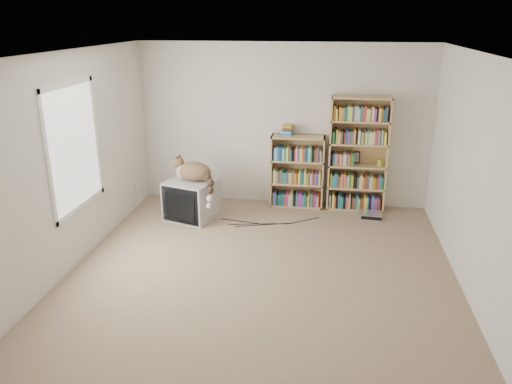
# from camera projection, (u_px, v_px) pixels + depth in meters

# --- Properties ---
(floor) EXTENTS (4.50, 5.00, 0.01)m
(floor) POSITION_uv_depth(u_px,v_px,m) (261.00, 275.00, 5.81)
(floor) COLOR gray
(floor) RESTS_ON ground
(wall_back) EXTENTS (4.50, 0.02, 2.50)m
(wall_back) POSITION_uv_depth(u_px,v_px,m) (283.00, 126.00, 7.72)
(wall_back) COLOR beige
(wall_back) RESTS_ON floor
(wall_front) EXTENTS (4.50, 0.02, 2.50)m
(wall_front) POSITION_uv_depth(u_px,v_px,m) (205.00, 293.00, 3.06)
(wall_front) COLOR beige
(wall_front) RESTS_ON floor
(wall_left) EXTENTS (0.02, 5.00, 2.50)m
(wall_left) POSITION_uv_depth(u_px,v_px,m) (66.00, 165.00, 5.70)
(wall_left) COLOR beige
(wall_left) RESTS_ON floor
(wall_right) EXTENTS (0.02, 5.00, 2.50)m
(wall_right) POSITION_uv_depth(u_px,v_px,m) (479.00, 183.00, 5.08)
(wall_right) COLOR beige
(wall_right) RESTS_ON floor
(ceiling) EXTENTS (4.50, 5.00, 0.02)m
(ceiling) POSITION_uv_depth(u_px,v_px,m) (261.00, 54.00, 4.97)
(ceiling) COLOR white
(ceiling) RESTS_ON wall_back
(window) EXTENTS (0.02, 1.22, 1.52)m
(window) POSITION_uv_depth(u_px,v_px,m) (74.00, 148.00, 5.83)
(window) COLOR white
(window) RESTS_ON wall_left
(crt_tv) EXTENTS (0.81, 0.77, 0.58)m
(crt_tv) POSITION_uv_depth(u_px,v_px,m) (192.00, 199.00, 7.38)
(crt_tv) COLOR #ACACAF
(crt_tv) RESTS_ON floor
(cat) EXTENTS (0.74, 0.63, 0.61)m
(cat) POSITION_uv_depth(u_px,v_px,m) (196.00, 175.00, 7.21)
(cat) COLOR #362516
(cat) RESTS_ON crt_tv
(bookcase_tall) EXTENTS (0.87, 0.30, 1.75)m
(bookcase_tall) POSITION_uv_depth(u_px,v_px,m) (358.00, 157.00, 7.57)
(bookcase_tall) COLOR tan
(bookcase_tall) RESTS_ON floor
(bookcase_short) EXTENTS (0.82, 0.30, 1.13)m
(bookcase_short) POSITION_uv_depth(u_px,v_px,m) (297.00, 174.00, 7.80)
(bookcase_short) COLOR tan
(bookcase_short) RESTS_ON floor
(book_stack) EXTENTS (0.19, 0.24, 0.16)m
(book_stack) POSITION_uv_depth(u_px,v_px,m) (287.00, 130.00, 7.60)
(book_stack) COLOR #C14019
(book_stack) RESTS_ON bookcase_short
(green_mug) EXTENTS (0.09, 0.09, 0.10)m
(green_mug) POSITION_uv_depth(u_px,v_px,m) (380.00, 163.00, 7.53)
(green_mug) COLOR olive
(green_mug) RESTS_ON bookcase_tall
(framed_print) EXTENTS (0.14, 0.05, 0.18)m
(framed_print) POSITION_uv_depth(u_px,v_px,m) (355.00, 157.00, 7.66)
(framed_print) COLOR black
(framed_print) RESTS_ON bookcase_tall
(dvd_player) EXTENTS (0.37, 0.28, 0.08)m
(dvd_player) POSITION_uv_depth(u_px,v_px,m) (370.00, 215.00, 7.46)
(dvd_player) COLOR #ABABB0
(dvd_player) RESTS_ON floor
(wall_outlet) EXTENTS (0.01, 0.08, 0.13)m
(wall_outlet) POSITION_uv_depth(u_px,v_px,m) (137.00, 187.00, 7.83)
(wall_outlet) COLOR silver
(wall_outlet) RESTS_ON wall_left
(floor_cables) EXTENTS (1.20, 0.70, 0.01)m
(floor_cables) POSITION_uv_depth(u_px,v_px,m) (274.00, 225.00, 7.21)
(floor_cables) COLOR black
(floor_cables) RESTS_ON floor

